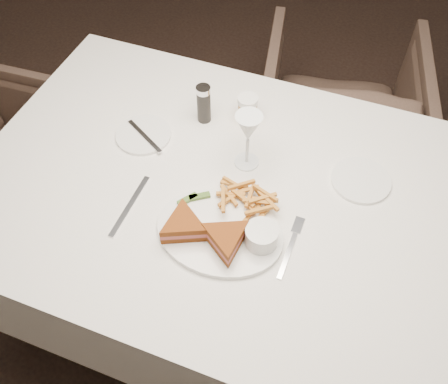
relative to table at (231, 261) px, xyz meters
name	(u,v)px	position (x,y,z in m)	size (l,w,h in m)	color
ground	(299,295)	(0.22, 0.17, -0.38)	(5.00, 5.00, 0.00)	black
table	(231,261)	(0.00, 0.00, 0.00)	(1.42, 0.94, 0.75)	white
chair_far	(339,106)	(0.09, 0.91, -0.04)	(0.64, 0.60, 0.66)	#46342B
table_setting	(230,195)	(0.01, -0.04, 0.41)	(0.78, 0.58, 0.18)	white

